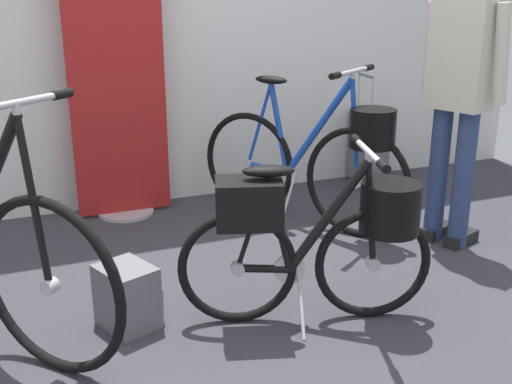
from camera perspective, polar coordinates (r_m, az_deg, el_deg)
ground_plane at (r=2.68m, az=0.84°, el=-13.55°), size 6.08×6.08×0.00m
floor_banner_stand at (r=3.99m, az=-12.64°, el=9.13°), size 0.60×0.36×1.81m
folding_bike_foreground at (r=2.68m, az=5.70°, el=-3.66°), size 1.08×0.55×0.79m
display_bike_right at (r=3.75m, az=5.72°, el=3.24°), size 0.86×1.21×1.00m
visitor_near_wall at (r=3.57m, az=18.32°, el=9.56°), size 0.35×0.51×1.64m
rolling_suitcase at (r=4.74m, az=10.28°, el=4.07°), size 0.22×0.38×0.83m
backpack_on_floor at (r=2.79m, az=-11.73°, el=-9.43°), size 0.29×0.30×0.28m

